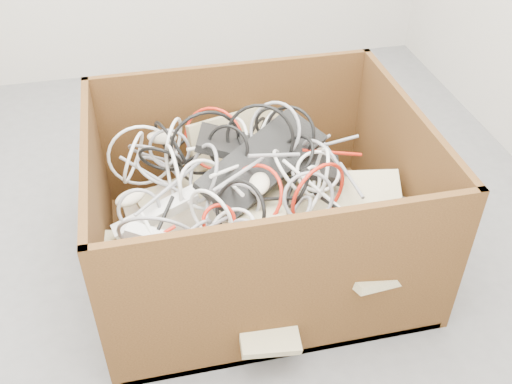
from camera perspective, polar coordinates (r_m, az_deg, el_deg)
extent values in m
plane|color=#555558|center=(2.30, -5.31, -5.10)|extent=(3.00, 3.00, 0.00)
cube|color=#36200D|center=(2.23, 0.11, -6.08)|extent=(1.10, 0.91, 0.03)
cube|color=#36200D|center=(2.40, -2.20, 6.05)|extent=(1.10, 0.03, 0.58)
cube|color=#36200D|center=(1.73, 3.36, -9.67)|extent=(1.10, 0.02, 0.58)
cube|color=#36200D|center=(2.20, 13.89, 1.39)|extent=(0.02, 0.86, 0.58)
cube|color=#36200D|center=(2.02, -14.88, -2.60)|extent=(0.03, 0.86, 0.58)
cube|color=tan|center=(2.19, 0.01, -4.41)|extent=(0.96, 0.83, 0.18)
cube|color=tan|center=(2.08, -2.07, -4.35)|extent=(0.69, 0.62, 0.19)
cube|color=#C7B58C|center=(2.23, -4.97, 0.50)|extent=(0.53, 0.34, 0.09)
cube|color=#C7B58C|center=(2.22, 5.64, -0.07)|extent=(0.42, 0.52, 0.16)
cube|color=#C7B58C|center=(1.92, 0.39, -8.87)|extent=(0.22, 0.51, 0.11)
cube|color=#C7B58C|center=(1.94, -8.29, -5.01)|extent=(0.51, 0.22, 0.15)
cube|color=#C7B58C|center=(1.96, 7.70, -5.27)|extent=(0.32, 0.52, 0.16)
cube|color=#C7B58C|center=(2.34, -0.86, 5.82)|extent=(0.49, 0.26, 0.20)
cube|color=#C7B58C|center=(2.03, 0.28, -0.09)|extent=(0.29, 0.51, 0.19)
cube|color=#C7B58C|center=(2.06, 6.97, -0.33)|extent=(0.53, 0.28, 0.12)
cube|color=black|center=(2.04, 1.30, 3.75)|extent=(0.52, 0.31, 0.17)
cube|color=black|center=(1.97, 0.76, 3.07)|extent=(0.50, 0.45, 0.12)
ellipsoid|color=beige|center=(2.00, -12.07, -0.55)|extent=(0.13, 0.11, 0.04)
ellipsoid|color=beige|center=(2.27, 4.31, 4.96)|extent=(0.10, 0.12, 0.04)
ellipsoid|color=beige|center=(1.81, -1.52, -6.53)|extent=(0.13, 0.11, 0.04)
ellipsoid|color=beige|center=(1.86, 0.33, 0.82)|extent=(0.10, 0.13, 0.04)
ellipsoid|color=beige|center=(2.16, -9.09, 5.24)|extent=(0.13, 0.10, 0.04)
ellipsoid|color=black|center=(1.84, 6.49, -5.71)|extent=(0.11, 0.07, 0.04)
cube|color=silver|center=(1.92, -9.64, -2.08)|extent=(0.30, 0.12, 0.12)
cube|color=silver|center=(1.83, -8.46, -4.80)|extent=(0.27, 0.16, 0.09)
cube|color=blue|center=(2.07, 5.73, 2.16)|extent=(0.06, 0.05, 0.03)
torus|color=silver|center=(1.80, -4.39, -2.26)|extent=(0.16, 0.20, 0.25)
torus|color=silver|center=(2.21, -11.03, 3.45)|extent=(0.26, 0.05, 0.25)
torus|color=gray|center=(1.84, 4.33, -1.91)|extent=(0.09, 0.15, 0.14)
torus|color=silver|center=(1.90, 5.42, 1.05)|extent=(0.12, 0.09, 0.13)
torus|color=black|center=(2.04, 3.28, 5.75)|extent=(0.20, 0.19, 0.25)
torus|color=black|center=(2.14, -8.00, 3.89)|extent=(0.12, 0.34, 0.35)
torus|color=silver|center=(1.96, 3.19, 1.93)|extent=(0.15, 0.25, 0.21)
torus|color=silver|center=(2.19, 0.92, 6.29)|extent=(0.09, 0.16, 0.17)
torus|color=silver|center=(2.18, -2.07, 4.40)|extent=(0.10, 0.31, 0.30)
torus|color=black|center=(2.18, -6.09, 4.47)|extent=(0.30, 0.33, 0.18)
torus|color=silver|center=(1.92, 6.26, 1.72)|extent=(0.09, 0.18, 0.19)
torus|color=gray|center=(1.80, 5.11, -0.51)|extent=(0.23, 0.11, 0.21)
torus|color=silver|center=(2.12, -11.77, 3.28)|extent=(0.11, 0.26, 0.25)
torus|color=black|center=(2.22, 0.10, 6.04)|extent=(0.11, 0.09, 0.13)
torus|color=#B61C0D|center=(1.77, -3.61, -2.80)|extent=(0.14, 0.09, 0.12)
torus|color=gray|center=(2.09, -9.41, 1.95)|extent=(0.18, 0.22, 0.14)
torus|color=black|center=(2.16, 1.54, 6.65)|extent=(0.17, 0.07, 0.18)
torus|color=silver|center=(2.11, -7.98, 4.82)|extent=(0.11, 0.23, 0.25)
torus|color=gray|center=(1.91, -5.14, 1.86)|extent=(0.14, 0.28, 0.26)
torus|color=black|center=(2.02, -4.90, 4.67)|extent=(0.35, 0.05, 0.35)
torus|color=#B61C0D|center=(2.19, -4.12, 5.11)|extent=(0.29, 0.18, 0.32)
torus|color=gray|center=(1.81, -6.66, -5.33)|extent=(0.20, 0.22, 0.27)
torus|color=gray|center=(2.13, -8.37, 4.12)|extent=(0.21, 0.07, 0.21)
torus|color=gray|center=(2.17, -9.60, 3.68)|extent=(0.28, 0.23, 0.21)
torus|color=silver|center=(1.76, -2.28, -3.75)|extent=(0.20, 0.21, 0.10)
torus|color=black|center=(1.76, -1.56, -1.85)|extent=(0.19, 0.20, 0.19)
torus|color=silver|center=(1.96, -7.99, 1.43)|extent=(0.05, 0.31, 0.31)
torus|color=silver|center=(1.93, 6.02, 2.01)|extent=(0.21, 0.18, 0.12)
torus|color=gray|center=(1.91, -11.23, -1.70)|extent=(0.17, 0.08, 0.16)
torus|color=silver|center=(1.92, -5.08, 0.74)|extent=(0.22, 0.15, 0.18)
torus|color=gray|center=(1.84, -1.95, -1.08)|extent=(0.22, 0.06, 0.22)
torus|color=black|center=(1.97, -2.75, 4.34)|extent=(0.18, 0.14, 0.21)
torus|color=black|center=(1.86, 4.07, 0.39)|extent=(0.12, 0.19, 0.17)
torus|color=gray|center=(1.77, -0.63, -4.05)|extent=(0.14, 0.11, 0.17)
torus|color=gray|center=(2.02, 6.36, 2.42)|extent=(0.11, 0.26, 0.27)
torus|color=#B61C0D|center=(1.86, 6.04, -0.20)|extent=(0.23, 0.11, 0.25)
torus|color=gray|center=(2.03, 1.81, 5.96)|extent=(0.22, 0.18, 0.24)
torus|color=black|center=(1.97, 3.72, 3.38)|extent=(0.16, 0.22, 0.17)
torus|color=#B61C0D|center=(1.87, -0.22, -0.41)|extent=(0.21, 0.23, 0.23)
torus|color=black|center=(2.04, -9.25, 3.13)|extent=(0.21, 0.10, 0.20)
torus|color=black|center=(1.98, 0.39, 5.21)|extent=(0.31, 0.13, 0.31)
torus|color=gray|center=(1.80, -9.50, -4.22)|extent=(0.33, 0.13, 0.33)
torus|color=silver|center=(1.75, 1.16, -3.69)|extent=(0.29, 0.28, 0.12)
cylinder|color=gray|center=(2.06, -10.20, 1.66)|extent=(0.20, 0.17, 0.08)
cylinder|color=gray|center=(1.90, 1.78, 3.59)|extent=(0.18, 0.04, 0.05)
cylinder|color=silver|center=(1.88, 5.39, 0.75)|extent=(0.15, 0.21, 0.08)
cylinder|color=silver|center=(1.88, -2.52, 0.87)|extent=(0.05, 0.24, 0.10)
cylinder|color=black|center=(1.87, -8.75, -2.03)|extent=(0.07, 0.12, 0.04)
cylinder|color=black|center=(1.85, 7.35, -1.24)|extent=(0.10, 0.28, 0.07)
cylinder|color=#B61C0D|center=(1.83, -10.56, -4.90)|extent=(0.19, 0.08, 0.06)
cylinder|color=silver|center=(2.04, 3.01, 3.30)|extent=(0.02, 0.26, 0.02)
cylinder|color=black|center=(1.87, 2.16, -0.65)|extent=(0.18, 0.02, 0.03)
cylinder|color=gray|center=(1.91, -8.39, 0.47)|extent=(0.24, 0.17, 0.08)
cylinder|color=black|center=(1.98, -1.11, 3.71)|extent=(0.02, 0.15, 0.04)
cylinder|color=silver|center=(1.87, 5.66, -1.02)|extent=(0.11, 0.15, 0.02)
cylinder|color=gray|center=(2.02, 9.21, 1.15)|extent=(0.03, 0.19, 0.02)
cylinder|color=gray|center=(2.16, 7.17, 3.88)|extent=(0.05, 0.25, 0.04)
cylinder|color=gray|center=(1.79, -4.44, -3.36)|extent=(0.20, 0.10, 0.03)
cylinder|color=silver|center=(2.04, -3.27, 4.60)|extent=(0.26, 0.13, 0.09)
cylinder|color=#B61C0D|center=(2.24, 3.07, 5.32)|extent=(0.13, 0.17, 0.05)
cylinder|color=black|center=(1.96, 12.71, -1.47)|extent=(0.12, 0.04, 0.05)
cylinder|color=gray|center=(1.87, -4.68, -0.92)|extent=(0.06, 0.22, 0.03)
cylinder|color=gray|center=(2.18, 5.18, 4.27)|extent=(0.20, 0.12, 0.03)
cylinder|color=gray|center=(2.15, 6.27, 4.45)|extent=(0.27, 0.06, 0.09)
cylinder|color=silver|center=(2.04, 3.55, 3.91)|extent=(0.02, 0.22, 0.07)
cylinder|color=#B61C0D|center=(2.07, 7.39, 3.80)|extent=(0.22, 0.02, 0.07)
cylinder|color=silver|center=(1.82, -9.91, -4.27)|extent=(0.07, 0.22, 0.06)
cylinder|color=silver|center=(1.90, -2.12, 2.38)|extent=(0.19, 0.17, 0.09)
cylinder|color=gray|center=(1.85, -1.67, 1.75)|extent=(0.19, 0.13, 0.03)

